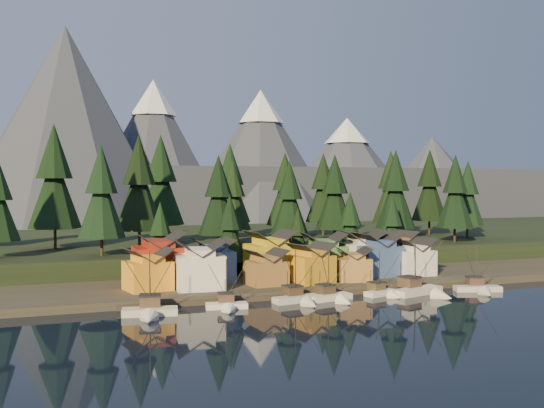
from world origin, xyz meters
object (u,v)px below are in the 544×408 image
object	(u,v)px
house_front_0	(148,268)
house_front_1	(200,263)
boat_2	(300,292)
house_back_1	(213,259)
boat_0	(150,302)
boat_4	(384,286)
house_back_0	(158,256)
boat_3	(333,290)
boat_6	(480,283)
boat_1	(227,298)
boat_5	(423,284)

from	to	relation	value
house_front_0	house_front_1	bearing A→B (deg)	-23.90
boat_2	house_front_0	world-z (taller)	boat_2
house_back_1	boat_0	bearing A→B (deg)	-126.33
boat_2	boat_4	distance (m)	18.54
boat_4	house_back_0	size ratio (longest dim) A/B	0.89
boat_3	house_back_1	bearing A→B (deg)	119.93
boat_6	boat_2	bearing A→B (deg)	-165.36
boat_6	house_front_1	size ratio (longest dim) A/B	1.05
house_front_0	house_back_1	distance (m)	15.57
boat_2	house_front_1	distance (m)	21.40
boat_6	boat_4	bearing A→B (deg)	-170.23
boat_0	boat_1	bearing A→B (deg)	14.77
boat_2	boat_5	size ratio (longest dim) A/B	0.86
boat_0	boat_3	distance (m)	35.29
boat_5	boat_0	bearing A→B (deg)	164.24
house_back_0	house_front_1	bearing A→B (deg)	-51.55
house_front_1	house_back_1	distance (m)	8.68
boat_1	boat_3	bearing A→B (deg)	11.80
boat_6	house_front_1	xyz separation A→B (m)	(-55.66, 15.29, 4.63)
house_front_0	house_back_0	bearing A→B (deg)	51.85
boat_1	house_front_0	distance (m)	20.35
boat_0	house_front_0	world-z (taller)	boat_0
boat_4	boat_6	size ratio (longest dim) A/B	0.91
boat_5	boat_6	distance (m)	13.12
boat_4	house_back_1	bearing A→B (deg)	130.24
boat_4	boat_5	bearing A→B (deg)	-30.28
boat_1	boat_4	world-z (taller)	boat_1
boat_4	boat_5	size ratio (longest dim) A/B	0.76
boat_1	boat_6	size ratio (longest dim) A/B	0.92
boat_4	house_back_1	world-z (taller)	house_back_1
boat_3	boat_2	bearing A→B (deg)	166.39
boat_0	house_back_1	bearing A→B (deg)	63.16
boat_6	house_back_1	xyz separation A→B (m)	(-51.00, 22.60, 4.35)
house_front_1	house_back_1	world-z (taller)	house_front_1
house_back_0	boat_0	bearing A→B (deg)	-103.06
boat_2	house_back_1	world-z (taller)	house_back_1
boat_5	boat_4	bearing A→B (deg)	149.41
boat_1	boat_4	bearing A→B (deg)	13.07
house_front_0	house_back_1	xyz separation A→B (m)	(14.65, 5.26, 0.47)
house_front_1	house_back_0	size ratio (longest dim) A/B	0.93
boat_2	boat_4	size ratio (longest dim) A/B	1.14
house_back_0	boat_3	bearing A→B (deg)	-36.78
boat_1	boat_5	xyz separation A→B (m)	(40.86, -0.20, 0.36)
boat_4	boat_0	bearing A→B (deg)	167.08
boat_2	boat_6	bearing A→B (deg)	-11.69
boat_1	boat_0	bearing A→B (deg)	-164.98
boat_6	house_front_1	world-z (taller)	house_front_1
boat_5	house_back_0	distance (m)	54.69
boat_1	boat_4	xyz separation A→B (m)	(33.00, 1.73, 0.01)
house_front_0	house_front_1	xyz separation A→B (m)	(9.99, -2.05, 0.75)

